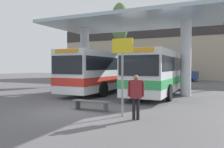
# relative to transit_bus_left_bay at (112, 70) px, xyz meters

# --- Properties ---
(ground_plane) EXTENTS (100.00, 100.00, 0.00)m
(ground_plane) POSITION_rel_transit_bus_left_bay_xyz_m (2.01, -8.65, -1.78)
(ground_plane) COLOR #565456
(townhouse_backdrop) EXTENTS (40.00, 0.58, 8.94)m
(townhouse_backdrop) POSITION_rel_transit_bus_left_bay_xyz_m (2.01, 18.79, 3.43)
(townhouse_backdrop) COLOR tan
(townhouse_backdrop) RESTS_ON ground_plane
(station_canopy) EXTENTS (13.36, 6.95, 5.68)m
(station_canopy) POSITION_rel_transit_bus_left_bay_xyz_m (2.01, -0.85, 3.16)
(station_canopy) COLOR silver
(station_canopy) RESTS_ON ground_plane
(transit_bus_left_bay) EXTENTS (3.01, 12.52, 3.17)m
(transit_bus_left_bay) POSITION_rel_transit_bus_left_bay_xyz_m (0.00, 0.00, 0.00)
(transit_bus_left_bay) COLOR silver
(transit_bus_left_bay) RESTS_ON ground_plane
(transit_bus_center_bay) EXTENTS (2.87, 11.65, 3.11)m
(transit_bus_center_bay) POSITION_rel_transit_bus_left_bay_xyz_m (4.37, -0.21, -0.04)
(transit_bus_center_bay) COLOR silver
(transit_bus_center_bay) RESTS_ON ground_plane
(waiting_bench_near_pillar) EXTENTS (1.90, 0.44, 0.46)m
(waiting_bench_near_pillar) POSITION_rel_transit_bus_left_bay_xyz_m (2.66, -8.21, -1.43)
(waiting_bench_near_pillar) COLOR #4C5156
(waiting_bench_near_pillar) RESTS_ON ground_plane
(info_sign_platform) EXTENTS (0.90, 0.09, 3.24)m
(info_sign_platform) POSITION_rel_transit_bus_left_bay_xyz_m (4.45, -8.74, 0.51)
(info_sign_platform) COLOR gray
(info_sign_platform) RESTS_ON ground_plane
(pedestrian_waiting) EXTENTS (0.64, 0.40, 1.75)m
(pedestrian_waiting) POSITION_rel_transit_bus_left_bay_xyz_m (5.14, -9.06, -0.71)
(pedestrian_waiting) COLOR black
(pedestrian_waiting) RESTS_ON ground_plane
(poplar_tree_behind_right) EXTENTS (2.20, 2.20, 9.92)m
(poplar_tree_behind_right) POSITION_rel_transit_bus_left_bay_xyz_m (-2.44, 7.84, 5.62)
(poplar_tree_behind_right) COLOR brown
(poplar_tree_behind_right) RESTS_ON ground_plane
(parked_car_street) EXTENTS (4.48, 2.22, 2.01)m
(parked_car_street) POSITION_rel_transit_bus_left_bay_xyz_m (4.10, 15.15, -0.81)
(parked_car_street) COLOR navy
(parked_car_street) RESTS_ON ground_plane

